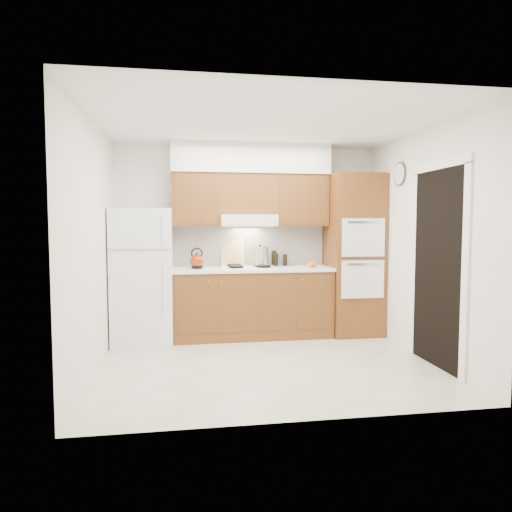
{
  "coord_description": "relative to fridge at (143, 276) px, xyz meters",
  "views": [
    {
      "loc": [
        -0.88,
        -4.83,
        1.52
      ],
      "look_at": [
        -0.04,
        0.45,
        1.15
      ],
      "focal_mm": 32.0,
      "sensor_mm": 36.0,
      "label": 1
    }
  ],
  "objects": [
    {
      "name": "stock_pot",
      "position": [
        1.55,
        0.14,
        0.23
      ],
      "size": [
        0.29,
        0.29,
        0.24
      ],
      "primitive_type": "cylinder",
      "rotation": [
        0.0,
        0.0,
        0.35
      ],
      "color": "silver",
      "rests_on": "cooktop"
    },
    {
      "name": "range_hood",
      "position": [
        1.38,
        0.13,
        0.71
      ],
      "size": [
        0.75,
        0.45,
        0.15
      ],
      "primitive_type": "cube",
      "color": "silver",
      "rests_on": "wall_back"
    },
    {
      "name": "condiment_c",
      "position": [
        1.92,
        0.26,
        0.16
      ],
      "size": [
        0.06,
        0.06,
        0.16
      ],
      "primitive_type": "cylinder",
      "rotation": [
        0.0,
        0.0,
        -0.05
      ],
      "color": "black",
      "rests_on": "countertop"
    },
    {
      "name": "wall_clock",
      "position": [
        3.19,
        -0.59,
        1.29
      ],
      "size": [
        0.02,
        0.3,
        0.3
      ],
      "primitive_type": "cylinder",
      "rotation": [
        0.0,
        1.57,
        0.0
      ],
      "color": "#3F3833",
      "rests_on": "wall_right"
    },
    {
      "name": "wall_left",
      "position": [
        -0.4,
        -1.14,
        0.44
      ],
      "size": [
        0.02,
        3.0,
        2.6
      ],
      "primitive_type": "cube",
      "color": "white",
      "rests_on": "floor"
    },
    {
      "name": "orange_near",
      "position": [
        2.27,
        0.02,
        0.12
      ],
      "size": [
        0.09,
        0.09,
        0.08
      ],
      "primitive_type": "sphere",
      "rotation": [
        0.0,
        0.0,
        0.17
      ],
      "color": "orange",
      "rests_on": "countertop"
    },
    {
      "name": "backsplash",
      "position": [
        1.43,
        0.34,
        0.36
      ],
      "size": [
        2.11,
        0.03,
        0.56
      ],
      "primitive_type": "cube",
      "color": "white",
      "rests_on": "countertop"
    },
    {
      "name": "orange_far",
      "position": [
        2.21,
        -0.04,
        0.12
      ],
      "size": [
        0.09,
        0.09,
        0.08
      ],
      "primitive_type": "sphere",
      "rotation": [
        0.0,
        0.0,
        0.2
      ],
      "color": "#DB5B0B",
      "rests_on": "countertop"
    },
    {
      "name": "cooktop",
      "position": [
        1.38,
        0.07,
        0.09
      ],
      "size": [
        0.74,
        0.5,
        0.01
      ],
      "primitive_type": "cube",
      "color": "white",
      "rests_on": "countertop"
    },
    {
      "name": "kettle",
      "position": [
        0.69,
        0.03,
        0.18
      ],
      "size": [
        0.24,
        0.24,
        0.18
      ],
      "primitive_type": "sphere",
      "rotation": [
        0.0,
        0.0,
        0.43
      ],
      "color": "maroon",
      "rests_on": "countertop"
    },
    {
      "name": "ceiling",
      "position": [
        1.41,
        -1.14,
        1.74
      ],
      "size": [
        3.6,
        3.6,
        0.0
      ],
      "primitive_type": "plane",
      "color": "white",
      "rests_on": "wall_back"
    },
    {
      "name": "condiment_b",
      "position": [
        1.8,
        0.29,
        0.17
      ],
      "size": [
        0.07,
        0.07,
        0.18
      ],
      "primitive_type": "cylinder",
      "rotation": [
        0.0,
        0.0,
        0.31
      ],
      "color": "black",
      "rests_on": "countertop"
    },
    {
      "name": "upper_cab_over_hood",
      "position": [
        1.38,
        0.19,
        1.06
      ],
      "size": [
        0.75,
        0.33,
        0.55
      ],
      "primitive_type": "cube",
      "color": "brown",
      "rests_on": "range_hood"
    },
    {
      "name": "countertop",
      "position": [
        1.43,
        0.05,
        0.06
      ],
      "size": [
        2.13,
        0.62,
        0.04
      ],
      "primitive_type": "cube",
      "color": "white",
      "rests_on": "base_cabinets"
    },
    {
      "name": "floor",
      "position": [
        1.41,
        -1.14,
        -0.86
      ],
      "size": [
        3.6,
        3.6,
        0.0
      ],
      "primitive_type": "plane",
      "color": "beige",
      "rests_on": "ground"
    },
    {
      "name": "wall_back",
      "position": [
        1.41,
        0.36,
        0.44
      ],
      "size": [
        3.6,
        0.02,
        2.6
      ],
      "primitive_type": "cube",
      "color": "white",
      "rests_on": "floor"
    },
    {
      "name": "upper_cab_left",
      "position": [
        0.69,
        0.19,
        0.99
      ],
      "size": [
        0.63,
        0.33,
        0.7
      ],
      "primitive_type": "cube",
      "color": "brown",
      "rests_on": "wall_back"
    },
    {
      "name": "fridge",
      "position": [
        0.0,
        0.0,
        0.0
      ],
      "size": [
        0.75,
        0.72,
        1.72
      ],
      "primitive_type": "cube",
      "color": "white",
      "rests_on": "floor"
    },
    {
      "name": "upper_cab_right",
      "position": [
        2.12,
        0.19,
        0.99
      ],
      "size": [
        0.73,
        0.33,
        0.7
      ],
      "primitive_type": "cube",
      "color": "brown",
      "rests_on": "wall_back"
    },
    {
      "name": "wall_right",
      "position": [
        3.21,
        -1.14,
        0.44
      ],
      "size": [
        0.02,
        3.0,
        2.6
      ],
      "primitive_type": "cube",
      "color": "white",
      "rests_on": "floor"
    },
    {
      "name": "cutting_board",
      "position": [
        1.19,
        0.31,
        0.28
      ],
      "size": [
        0.33,
        0.14,
        0.43
      ],
      "primitive_type": "cube",
      "rotation": [
        -0.21,
        0.0,
        -0.11
      ],
      "color": "tan",
      "rests_on": "countertop"
    },
    {
      "name": "oven_cabinet",
      "position": [
        2.85,
        0.03,
        0.24
      ],
      "size": [
        0.7,
        0.65,
        2.2
      ],
      "primitive_type": "cube",
      "color": "brown",
      "rests_on": "floor"
    },
    {
      "name": "condiment_a",
      "position": [
        1.77,
        0.31,
        0.19
      ],
      "size": [
        0.07,
        0.07,
        0.21
      ],
      "primitive_type": "cylinder",
      "rotation": [
        0.0,
        0.0,
        0.16
      ],
      "color": "black",
      "rests_on": "countertop"
    },
    {
      "name": "soffit",
      "position": [
        1.43,
        0.18,
        1.54
      ],
      "size": [
        2.13,
        0.36,
        0.4
      ],
      "primitive_type": "cube",
      "color": "silver",
      "rests_on": "wall_back"
    },
    {
      "name": "doorway",
      "position": [
        3.19,
        -1.49,
        0.19
      ],
      "size": [
        0.02,
        0.9,
        2.1
      ],
      "primitive_type": "cube",
      "color": "black",
      "rests_on": "floor"
    },
    {
      "name": "base_cabinets",
      "position": [
        1.43,
        0.06,
        -0.41
      ],
      "size": [
        2.11,
        0.6,
        0.9
      ],
      "primitive_type": "cube",
      "color": "brown",
      "rests_on": "floor"
    }
  ]
}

